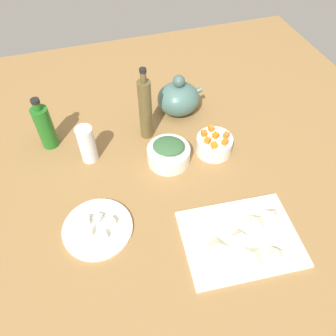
{
  "coord_description": "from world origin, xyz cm",
  "views": [
    {
      "loc": [
        -20.26,
        -66.21,
        89.45
      ],
      "look_at": [
        0.0,
        0.0,
        8.0
      ],
      "focal_mm": 35.18,
      "sensor_mm": 36.0,
      "label": 1
    }
  ],
  "objects_px": {
    "cutting_board": "(240,238)",
    "bottle_1": "(145,109)",
    "drinking_glass_0": "(87,144)",
    "plate_tofu": "(98,228)",
    "bowl_carrots": "(214,145)",
    "bowl_greens": "(169,155)",
    "teapot": "(179,98)",
    "bottle_0": "(45,127)"
  },
  "relations": [
    {
      "from": "cutting_board",
      "to": "bottle_1",
      "type": "xyz_separation_m",
      "value": [
        -0.15,
        0.5,
        0.12
      ]
    },
    {
      "from": "cutting_board",
      "to": "bottle_1",
      "type": "distance_m",
      "value": 0.54
    },
    {
      "from": "cutting_board",
      "to": "drinking_glass_0",
      "type": "bearing_deg",
      "value": 129.63
    },
    {
      "from": "plate_tofu",
      "to": "bowl_carrots",
      "type": "xyz_separation_m",
      "value": [
        0.45,
        0.2,
        0.03
      ]
    },
    {
      "from": "bowl_carrots",
      "to": "drinking_glass_0",
      "type": "xyz_separation_m",
      "value": [
        -0.43,
        0.09,
        0.04
      ]
    },
    {
      "from": "bottle_1",
      "to": "drinking_glass_0",
      "type": "distance_m",
      "value": 0.23
    },
    {
      "from": "plate_tofu",
      "to": "bowl_greens",
      "type": "xyz_separation_m",
      "value": [
        0.28,
        0.2,
        0.02
      ]
    },
    {
      "from": "bowl_carrots",
      "to": "teapot",
      "type": "distance_m",
      "value": 0.25
    },
    {
      "from": "bottle_1",
      "to": "drinking_glass_0",
      "type": "bearing_deg",
      "value": -165.43
    },
    {
      "from": "bowl_greens",
      "to": "bowl_carrots",
      "type": "relative_size",
      "value": 1.16
    },
    {
      "from": "bottle_1",
      "to": "bottle_0",
      "type": "bearing_deg",
      "value": 171.08
    },
    {
      "from": "bottle_0",
      "to": "bottle_1",
      "type": "bearing_deg",
      "value": -8.92
    },
    {
      "from": "bowl_carrots",
      "to": "bottle_0",
      "type": "xyz_separation_m",
      "value": [
        -0.56,
        0.21,
        0.06
      ]
    },
    {
      "from": "drinking_glass_0",
      "to": "bottle_0",
      "type": "bearing_deg",
      "value": 138.71
    },
    {
      "from": "bowl_greens",
      "to": "drinking_glass_0",
      "type": "relative_size",
      "value": 1.06
    },
    {
      "from": "plate_tofu",
      "to": "teapot",
      "type": "bearing_deg",
      "value": 48.25
    },
    {
      "from": "cutting_board",
      "to": "drinking_glass_0",
      "type": "xyz_separation_m",
      "value": [
        -0.37,
        0.45,
        0.07
      ]
    },
    {
      "from": "bowl_carrots",
      "to": "drinking_glass_0",
      "type": "distance_m",
      "value": 0.44
    },
    {
      "from": "bowl_carrots",
      "to": "bottle_0",
      "type": "distance_m",
      "value": 0.6
    },
    {
      "from": "plate_tofu",
      "to": "bowl_carrots",
      "type": "bearing_deg",
      "value": 23.9
    },
    {
      "from": "cutting_board",
      "to": "plate_tofu",
      "type": "height_order",
      "value": "plate_tofu"
    },
    {
      "from": "teapot",
      "to": "bottle_0",
      "type": "bearing_deg",
      "value": -175.5
    },
    {
      "from": "bowl_carrots",
      "to": "bottle_0",
      "type": "height_order",
      "value": "bottle_0"
    },
    {
      "from": "bowl_greens",
      "to": "bottle_0",
      "type": "xyz_separation_m",
      "value": [
        -0.39,
        0.2,
        0.06
      ]
    },
    {
      "from": "cutting_board",
      "to": "plate_tofu",
      "type": "bearing_deg",
      "value": 158.6
    },
    {
      "from": "cutting_board",
      "to": "bowl_carrots",
      "type": "height_order",
      "value": "bowl_carrots"
    },
    {
      "from": "cutting_board",
      "to": "bottle_0",
      "type": "bearing_deg",
      "value": 131.69
    },
    {
      "from": "plate_tofu",
      "to": "teapot",
      "type": "xyz_separation_m",
      "value": [
        0.4,
        0.45,
        0.06
      ]
    },
    {
      "from": "teapot",
      "to": "bottle_0",
      "type": "distance_m",
      "value": 0.51
    },
    {
      "from": "plate_tofu",
      "to": "bottle_0",
      "type": "relative_size",
      "value": 1.02
    },
    {
      "from": "teapot",
      "to": "bottle_0",
      "type": "xyz_separation_m",
      "value": [
        -0.5,
        -0.04,
        0.02
      ]
    },
    {
      "from": "bowl_greens",
      "to": "drinking_glass_0",
      "type": "xyz_separation_m",
      "value": [
        -0.26,
        0.09,
        0.04
      ]
    },
    {
      "from": "cutting_board",
      "to": "teapot",
      "type": "xyz_separation_m",
      "value": [
        0.01,
        0.6,
        0.06
      ]
    },
    {
      "from": "plate_tofu",
      "to": "teapot",
      "type": "height_order",
      "value": "teapot"
    },
    {
      "from": "cutting_board",
      "to": "plate_tofu",
      "type": "relative_size",
      "value": 1.6
    },
    {
      "from": "cutting_board",
      "to": "bowl_greens",
      "type": "xyz_separation_m",
      "value": [
        -0.11,
        0.36,
        0.02
      ]
    },
    {
      "from": "plate_tofu",
      "to": "cutting_board",
      "type": "bearing_deg",
      "value": -21.4
    },
    {
      "from": "bowl_greens",
      "to": "drinking_glass_0",
      "type": "height_order",
      "value": "drinking_glass_0"
    },
    {
      "from": "bowl_carrots",
      "to": "bowl_greens",
      "type": "bearing_deg",
      "value": 179.01
    },
    {
      "from": "plate_tofu",
      "to": "drinking_glass_0",
      "type": "xyz_separation_m",
      "value": [
        0.02,
        0.29,
        0.06
      ]
    },
    {
      "from": "cutting_board",
      "to": "bottle_1",
      "type": "bearing_deg",
      "value": 106.39
    },
    {
      "from": "bowl_carrots",
      "to": "drinking_glass_0",
      "type": "relative_size",
      "value": 0.91
    }
  ]
}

